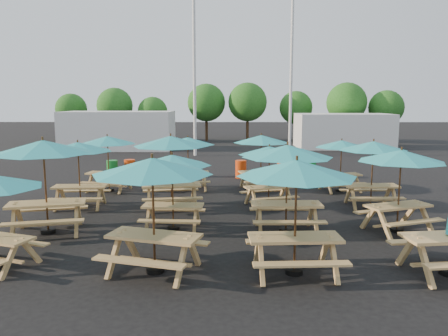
{
  "coord_description": "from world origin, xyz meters",
  "views": [
    {
      "loc": [
        0.13,
        -14.57,
        3.58
      ],
      "look_at": [
        0.0,
        1.5,
        1.1
      ],
      "focal_mm": 35.0,
      "sensor_mm": 36.0,
      "label": 1
    }
  ],
  "objects_px": {
    "picnic_unit_2": "(78,150)",
    "picnic_unit_8": "(297,174)",
    "picnic_unit_4": "(152,172)",
    "waste_bin_0": "(112,169)",
    "picnic_unit_15": "(342,146)",
    "picnic_unit_9": "(287,155)",
    "waste_bin_5": "(310,169)",
    "waste_bin_2": "(185,168)",
    "picnic_unit_3": "(108,143)",
    "waste_bin_3": "(241,169)",
    "picnic_unit_11": "(261,141)",
    "picnic_unit_6": "(171,144)",
    "picnic_unit_10": "(269,153)",
    "waste_bin_1": "(130,168)",
    "picnic_unit_13": "(401,160)",
    "picnic_unit_5": "(172,164)",
    "picnic_unit_1": "(43,151)",
    "picnic_unit_7": "(188,143)",
    "picnic_unit_14": "(373,149)",
    "waste_bin_4": "(283,170)"
  },
  "relations": [
    {
      "from": "picnic_unit_5",
      "to": "picnic_unit_15",
      "type": "distance_m",
      "value": 8.04
    },
    {
      "from": "picnic_unit_5",
      "to": "picnic_unit_11",
      "type": "relative_size",
      "value": 0.84
    },
    {
      "from": "picnic_unit_4",
      "to": "picnic_unit_9",
      "type": "relative_size",
      "value": 1.24
    },
    {
      "from": "picnic_unit_9",
      "to": "waste_bin_5",
      "type": "height_order",
      "value": "picnic_unit_9"
    },
    {
      "from": "picnic_unit_9",
      "to": "picnic_unit_10",
      "type": "height_order",
      "value": "picnic_unit_9"
    },
    {
      "from": "picnic_unit_2",
      "to": "picnic_unit_8",
      "type": "xyz_separation_m",
      "value": [
        6.38,
        -5.67,
        0.16
      ]
    },
    {
      "from": "picnic_unit_10",
      "to": "waste_bin_0",
      "type": "xyz_separation_m",
      "value": [
        -6.81,
        5.52,
        -1.41
      ]
    },
    {
      "from": "picnic_unit_4",
      "to": "waste_bin_0",
      "type": "relative_size",
      "value": 3.73
    },
    {
      "from": "waste_bin_1",
      "to": "picnic_unit_13",
      "type": "bearing_deg",
      "value": -43.12
    },
    {
      "from": "picnic_unit_6",
      "to": "picnic_unit_10",
      "type": "height_order",
      "value": "picnic_unit_6"
    },
    {
      "from": "waste_bin_4",
      "to": "waste_bin_5",
      "type": "xyz_separation_m",
      "value": [
        1.33,
        0.26,
        0.0
      ]
    },
    {
      "from": "picnic_unit_5",
      "to": "waste_bin_5",
      "type": "xyz_separation_m",
      "value": [
        5.41,
        8.43,
        -1.46
      ]
    },
    {
      "from": "picnic_unit_13",
      "to": "waste_bin_0",
      "type": "xyz_separation_m",
      "value": [
        -10.08,
        8.46,
        -1.6
      ]
    },
    {
      "from": "picnic_unit_2",
      "to": "waste_bin_5",
      "type": "xyz_separation_m",
      "value": [
        8.87,
        5.88,
        -1.55
      ]
    },
    {
      "from": "picnic_unit_9",
      "to": "picnic_unit_11",
      "type": "distance_m",
      "value": 5.91
    },
    {
      "from": "picnic_unit_6",
      "to": "picnic_unit_8",
      "type": "distance_m",
      "value": 6.47
    },
    {
      "from": "waste_bin_1",
      "to": "picnic_unit_15",
      "type": "bearing_deg",
      "value": -19.6
    },
    {
      "from": "picnic_unit_4",
      "to": "picnic_unit_6",
      "type": "relative_size",
      "value": 1.07
    },
    {
      "from": "picnic_unit_5",
      "to": "waste_bin_1",
      "type": "xyz_separation_m",
      "value": [
        -3.12,
        8.58,
        -1.46
      ]
    },
    {
      "from": "picnic_unit_1",
      "to": "picnic_unit_6",
      "type": "relative_size",
      "value": 1.1
    },
    {
      "from": "picnic_unit_4",
      "to": "picnic_unit_11",
      "type": "relative_size",
      "value": 1.14
    },
    {
      "from": "picnic_unit_10",
      "to": "waste_bin_4",
      "type": "distance_m",
      "value": 5.67
    },
    {
      "from": "picnic_unit_1",
      "to": "picnic_unit_6",
      "type": "distance_m",
      "value": 4.13
    },
    {
      "from": "picnic_unit_2",
      "to": "picnic_unit_14",
      "type": "bearing_deg",
      "value": -2.17
    },
    {
      "from": "waste_bin_4",
      "to": "picnic_unit_1",
      "type": "bearing_deg",
      "value": -131.24
    },
    {
      "from": "picnic_unit_11",
      "to": "picnic_unit_15",
      "type": "distance_m",
      "value": 3.17
    },
    {
      "from": "picnic_unit_6",
      "to": "picnic_unit_8",
      "type": "relative_size",
      "value": 1.12
    },
    {
      "from": "picnic_unit_15",
      "to": "waste_bin_5",
      "type": "height_order",
      "value": "picnic_unit_15"
    },
    {
      "from": "waste_bin_2",
      "to": "picnic_unit_3",
      "type": "bearing_deg",
      "value": -129.33
    },
    {
      "from": "waste_bin_2",
      "to": "picnic_unit_8",
      "type": "bearing_deg",
      "value": -73.71
    },
    {
      "from": "picnic_unit_11",
      "to": "waste_bin_2",
      "type": "height_order",
      "value": "picnic_unit_11"
    },
    {
      "from": "waste_bin_1",
      "to": "picnic_unit_1",
      "type": "bearing_deg",
      "value": -91.71
    },
    {
      "from": "picnic_unit_6",
      "to": "waste_bin_2",
      "type": "distance_m",
      "value": 6.4
    },
    {
      "from": "picnic_unit_2",
      "to": "picnic_unit_15",
      "type": "height_order",
      "value": "picnic_unit_2"
    },
    {
      "from": "picnic_unit_8",
      "to": "picnic_unit_2",
      "type": "bearing_deg",
      "value": 135.33
    },
    {
      "from": "picnic_unit_15",
      "to": "waste_bin_0",
      "type": "distance_m",
      "value": 10.44
    },
    {
      "from": "picnic_unit_5",
      "to": "picnic_unit_8",
      "type": "distance_m",
      "value": 4.29
    },
    {
      "from": "picnic_unit_10",
      "to": "picnic_unit_14",
      "type": "height_order",
      "value": "picnic_unit_14"
    },
    {
      "from": "picnic_unit_11",
      "to": "picnic_unit_15",
      "type": "relative_size",
      "value": 1.08
    },
    {
      "from": "picnic_unit_6",
      "to": "picnic_unit_8",
      "type": "xyz_separation_m",
      "value": [
        3.27,
        -5.58,
        -0.03
      ]
    },
    {
      "from": "picnic_unit_11",
      "to": "waste_bin_2",
      "type": "xyz_separation_m",
      "value": [
        -3.39,
        2.9,
        -1.55
      ]
    },
    {
      "from": "picnic_unit_6",
      "to": "picnic_unit_9",
      "type": "bearing_deg",
      "value": -47.07
    },
    {
      "from": "picnic_unit_10",
      "to": "waste_bin_2",
      "type": "relative_size",
      "value": 3.22
    },
    {
      "from": "picnic_unit_5",
      "to": "picnic_unit_6",
      "type": "height_order",
      "value": "picnic_unit_6"
    },
    {
      "from": "picnic_unit_7",
      "to": "waste_bin_3",
      "type": "xyz_separation_m",
      "value": [
        2.23,
        2.73,
        -1.47
      ]
    },
    {
      "from": "picnic_unit_8",
      "to": "waste_bin_3",
      "type": "distance_m",
      "value": 11.61
    },
    {
      "from": "picnic_unit_4",
      "to": "waste_bin_0",
      "type": "bearing_deg",
      "value": 124.91
    },
    {
      "from": "picnic_unit_6",
      "to": "picnic_unit_9",
      "type": "distance_m",
      "value": 4.38
    },
    {
      "from": "picnic_unit_5",
      "to": "picnic_unit_15",
      "type": "height_order",
      "value": "picnic_unit_5"
    },
    {
      "from": "waste_bin_3",
      "to": "picnic_unit_1",
      "type": "bearing_deg",
      "value": -122.52
    }
  ]
}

